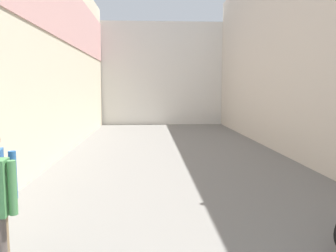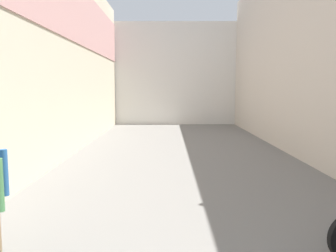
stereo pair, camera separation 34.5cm
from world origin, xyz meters
name	(u,v)px [view 1 (the left image)]	position (x,y,z in m)	size (l,w,h in m)	color
ground_plane	(184,183)	(0.00, 7.77, 0.00)	(35.54, 35.54, 0.00)	slate
building_left	(39,45)	(-3.50, 9.73, 3.10)	(0.45, 19.54, 6.14)	beige
building_right	(308,40)	(3.51, 9.77, 3.28)	(0.45, 19.54, 6.56)	beige
building_far_end	(161,74)	(0.00, 20.54, 2.80)	(9.62, 2.00, 5.60)	silver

